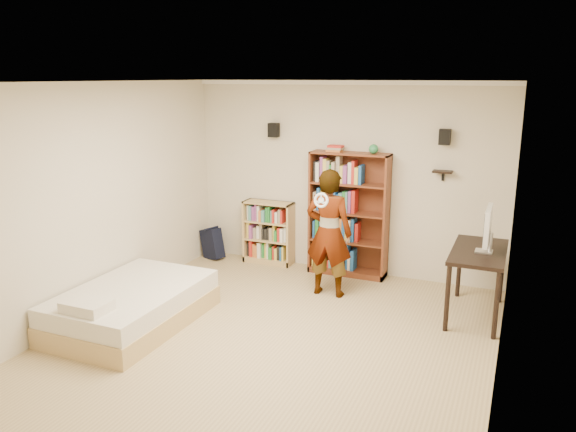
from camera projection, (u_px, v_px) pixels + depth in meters
name	position (u px, v px, depth m)	size (l,w,h in m)	color
ground	(271.00, 341.00, 6.01)	(4.50, 5.00, 0.01)	tan
room_shell	(270.00, 179.00, 5.58)	(4.52, 5.02, 2.71)	beige
crown_molding	(269.00, 85.00, 5.36)	(4.50, 5.00, 0.06)	white
speaker_left	(274.00, 130.00, 8.06)	(0.14, 0.12, 0.20)	black
speaker_right	(445.00, 137.00, 7.15)	(0.14, 0.12, 0.20)	black
wall_shelf	(443.00, 172.00, 7.27)	(0.25, 0.16, 0.03)	black
tall_bookshelf	(349.00, 215.00, 7.84)	(1.10, 0.32, 1.74)	brown
low_bookshelf	(269.00, 232.00, 8.43)	(0.75, 0.28, 0.94)	tan
computer_desk	(476.00, 283.00, 6.55)	(0.59, 1.19, 0.81)	black
imac	(486.00, 230.00, 6.31)	(0.10, 0.52, 0.52)	silver
daybed	(132.00, 301.00, 6.35)	(1.21, 1.86, 0.55)	white
person	(329.00, 233.00, 7.10)	(0.60, 0.39, 1.65)	black
wii_wheel	(321.00, 200.00, 6.71)	(0.19, 0.19, 0.03)	silver
navy_bag	(212.00, 243.00, 8.69)	(0.36, 0.23, 0.48)	black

